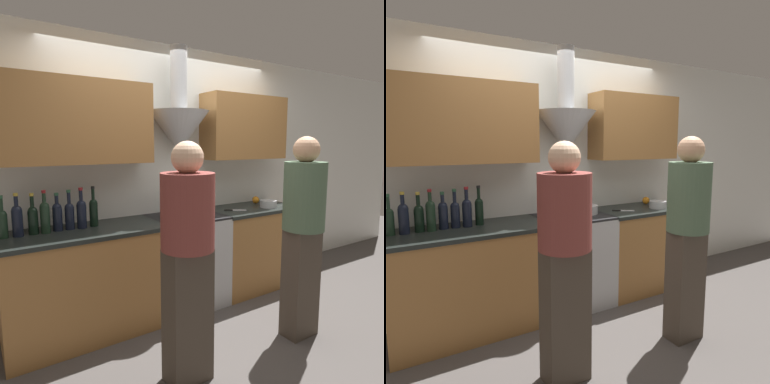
% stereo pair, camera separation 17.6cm
% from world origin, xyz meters
% --- Properties ---
extents(ground_plane, '(12.00, 12.00, 0.00)m').
position_xyz_m(ground_plane, '(0.00, 0.00, 0.00)').
color(ground_plane, '#4C4744').
extents(wall_back, '(8.40, 0.60, 2.60)m').
position_xyz_m(wall_back, '(-0.05, 0.59, 1.47)').
color(wall_back, silver).
rests_on(wall_back, ground_plane).
extents(counter_left, '(1.34, 0.62, 0.91)m').
position_xyz_m(counter_left, '(-1.01, 0.32, 0.46)').
color(counter_left, '#9E6B38').
rests_on(counter_left, ground_plane).
extents(counter_right, '(1.06, 0.62, 0.91)m').
position_xyz_m(counter_right, '(0.87, 0.32, 0.46)').
color(counter_right, '#9E6B38').
rests_on(counter_right, ground_plane).
extents(stove_range, '(0.70, 0.60, 0.91)m').
position_xyz_m(stove_range, '(0.00, 0.32, 0.46)').
color(stove_range, '#B7BABC').
rests_on(stove_range, ground_plane).
extents(wine_bottle_0, '(0.07, 0.07, 0.33)m').
position_xyz_m(wine_bottle_0, '(-1.59, 0.39, 1.04)').
color(wine_bottle_0, black).
rests_on(wine_bottle_0, counter_left).
extents(wine_bottle_1, '(0.08, 0.08, 0.34)m').
position_xyz_m(wine_bottle_1, '(-1.49, 0.39, 1.05)').
color(wine_bottle_1, black).
rests_on(wine_bottle_1, counter_left).
extents(wine_bottle_2, '(0.08, 0.08, 0.33)m').
position_xyz_m(wine_bottle_2, '(-1.38, 0.40, 1.04)').
color(wine_bottle_2, black).
rests_on(wine_bottle_2, counter_left).
extents(wine_bottle_3, '(0.07, 0.07, 0.35)m').
position_xyz_m(wine_bottle_3, '(-1.29, 0.38, 1.05)').
color(wine_bottle_3, black).
rests_on(wine_bottle_3, counter_left).
extents(wine_bottle_4, '(0.08, 0.08, 0.31)m').
position_xyz_m(wine_bottle_4, '(-1.20, 0.40, 1.04)').
color(wine_bottle_4, black).
rests_on(wine_bottle_4, counter_left).
extents(wine_bottle_5, '(0.08, 0.08, 0.33)m').
position_xyz_m(wine_bottle_5, '(-1.10, 0.40, 1.04)').
color(wine_bottle_5, black).
rests_on(wine_bottle_5, counter_left).
extents(wine_bottle_6, '(0.08, 0.08, 0.35)m').
position_xyz_m(wine_bottle_6, '(-1.00, 0.38, 1.05)').
color(wine_bottle_6, black).
rests_on(wine_bottle_6, counter_left).
extents(wine_bottle_7, '(0.07, 0.07, 0.35)m').
position_xyz_m(wine_bottle_7, '(-0.90, 0.40, 1.05)').
color(wine_bottle_7, black).
rests_on(wine_bottle_7, counter_left).
extents(stock_pot, '(0.22, 0.22, 0.15)m').
position_xyz_m(stock_pot, '(-0.16, 0.29, 0.99)').
color(stock_pot, '#B7BABC').
rests_on(stock_pot, stove_range).
extents(mixing_bowl, '(0.26, 0.26, 0.09)m').
position_xyz_m(mixing_bowl, '(0.16, 0.35, 0.96)').
color(mixing_bowl, '#B7BABC').
rests_on(mixing_bowl, stove_range).
extents(orange_fruit, '(0.08, 0.08, 0.08)m').
position_xyz_m(orange_fruit, '(1.08, 0.47, 0.96)').
color(orange_fruit, orange).
rests_on(orange_fruit, counter_right).
extents(saucepan, '(0.19, 0.19, 0.08)m').
position_xyz_m(saucepan, '(1.02, 0.20, 0.95)').
color(saucepan, '#B7BABC').
rests_on(saucepan, counter_right).
extents(chefs_knife, '(0.21, 0.15, 0.01)m').
position_xyz_m(chefs_knife, '(0.58, 0.26, 0.92)').
color(chefs_knife, silver).
rests_on(chefs_knife, counter_right).
extents(person_foreground_left, '(0.36, 0.36, 1.64)m').
position_xyz_m(person_foreground_left, '(-0.60, -0.65, 0.90)').
color(person_foreground_left, '#473D33').
rests_on(person_foreground_left, ground_plane).
extents(person_foreground_right, '(0.34, 0.34, 1.68)m').
position_xyz_m(person_foreground_right, '(0.50, -0.69, 0.93)').
color(person_foreground_right, '#473D33').
rests_on(person_foreground_right, ground_plane).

